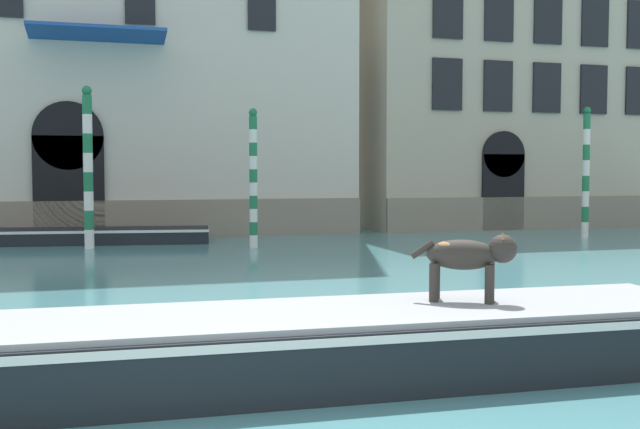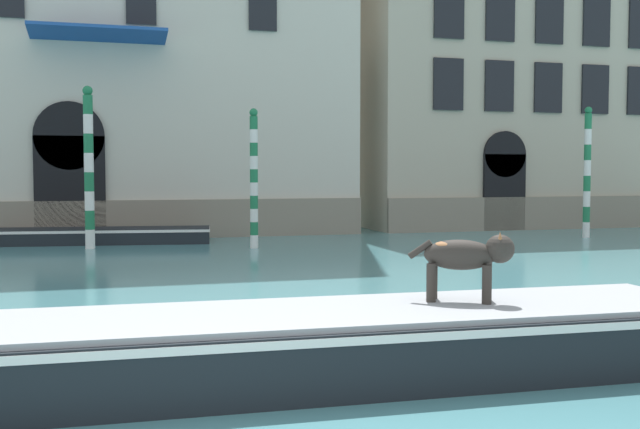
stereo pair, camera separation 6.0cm
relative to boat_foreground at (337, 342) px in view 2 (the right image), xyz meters
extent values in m
cube|color=gray|center=(-1.15, 17.08, 0.24)|extent=(14.59, 0.16, 1.25)
cube|color=black|center=(-3.37, 17.07, 1.25)|extent=(2.12, 0.14, 3.26)
cylinder|color=black|center=(-3.37, 17.07, 2.88)|extent=(2.12, 0.14, 2.12)
cube|color=black|center=(-1.15, 17.09, 7.16)|extent=(0.93, 0.10, 1.54)
cube|color=black|center=(2.74, 17.09, 7.16)|extent=(0.93, 0.10, 1.54)
cube|color=#1E4C99|center=(-2.44, 16.43, 5.94)|extent=(4.03, 1.40, 0.29)
cube|color=#B2A893|center=(13.47, 20.13, 6.18)|extent=(12.61, 6.00, 13.12)
cube|color=gray|center=(13.47, 17.08, 0.23)|extent=(12.61, 0.16, 1.22)
cube|color=black|center=(11.70, 17.07, 1.01)|extent=(1.68, 0.14, 2.79)
cylinder|color=black|center=(11.70, 17.07, 2.41)|extent=(1.68, 0.14, 1.68)
cube|color=black|center=(9.44, 17.09, 4.87)|extent=(1.15, 0.10, 1.83)
cube|color=black|center=(11.45, 17.09, 4.87)|extent=(1.15, 0.10, 1.83)
cube|color=black|center=(13.47, 17.09, 4.87)|extent=(1.15, 0.10, 1.83)
cube|color=black|center=(15.49, 17.09, 4.87)|extent=(1.15, 0.10, 1.83)
cube|color=black|center=(17.50, 17.09, 4.87)|extent=(1.15, 0.10, 1.83)
cube|color=black|center=(9.44, 17.09, 7.39)|extent=(1.15, 0.10, 1.83)
cube|color=black|center=(11.45, 17.09, 7.39)|extent=(1.15, 0.10, 1.83)
cube|color=black|center=(13.47, 17.09, 7.39)|extent=(1.15, 0.10, 1.83)
cube|color=black|center=(15.49, 17.09, 7.39)|extent=(1.15, 0.10, 1.83)
cube|color=black|center=(0.00, 0.00, -0.05)|extent=(8.50, 2.16, 0.66)
cube|color=white|center=(0.00, 0.00, 0.22)|extent=(8.53, 2.19, 0.08)
cube|color=#9EA3A8|center=(0.00, 0.00, 0.31)|extent=(8.24, 2.00, 0.06)
cylinder|color=#332D28|center=(1.77, 0.07, 0.55)|extent=(0.10, 0.10, 0.42)
cylinder|color=#332D28|center=(1.66, -0.13, 0.55)|extent=(0.10, 0.10, 0.42)
cylinder|color=#332D28|center=(1.25, 0.36, 0.55)|extent=(0.10, 0.10, 0.42)
cylinder|color=#332D28|center=(1.14, 0.16, 0.55)|extent=(0.10, 0.10, 0.42)
ellipsoid|color=#332D28|center=(1.45, 0.12, 0.85)|extent=(0.85, 0.68, 0.34)
ellipsoid|color=#AD7042|center=(1.35, 0.17, 0.94)|extent=(0.42, 0.37, 0.12)
sphere|color=#332D28|center=(1.83, -0.10, 0.93)|extent=(0.31, 0.31, 0.31)
cone|color=#AD7042|center=(1.87, -0.02, 1.05)|extent=(0.09, 0.09, 0.13)
cone|color=#AD7042|center=(1.79, -0.17, 1.05)|extent=(0.09, 0.09, 0.13)
cylinder|color=#332D28|center=(1.08, 0.33, 0.90)|extent=(0.28, 0.20, 0.23)
cube|color=black|center=(-2.39, 15.91, -0.15)|extent=(6.41, 2.21, 0.46)
cube|color=white|center=(-2.39, 15.91, 0.02)|extent=(6.44, 2.24, 0.08)
cube|color=#9EA3A8|center=(-2.39, 15.91, -0.17)|extent=(3.56, 1.49, 0.41)
cylinder|color=white|center=(-2.74, 14.45, -0.11)|extent=(0.26, 0.26, 0.53)
cylinder|color=#1E7247|center=(-2.74, 14.45, 0.42)|extent=(0.26, 0.26, 0.53)
cylinder|color=white|center=(-2.74, 14.45, 0.95)|extent=(0.26, 0.26, 0.53)
cylinder|color=#1E7247|center=(-2.74, 14.45, 1.49)|extent=(0.26, 0.26, 0.53)
cylinder|color=white|center=(-2.74, 14.45, 2.02)|extent=(0.26, 0.26, 0.53)
cylinder|color=#1E7247|center=(-2.74, 14.45, 2.56)|extent=(0.26, 0.26, 0.53)
cylinder|color=white|center=(-2.74, 14.45, 3.09)|extent=(0.26, 0.26, 0.53)
cylinder|color=#1E7247|center=(-2.74, 14.45, 3.62)|extent=(0.26, 0.26, 0.53)
sphere|color=#1E7247|center=(-2.74, 14.45, 4.01)|extent=(0.27, 0.27, 0.27)
cylinder|color=white|center=(1.70, 13.31, -0.20)|extent=(0.22, 0.22, 0.37)
cylinder|color=#1E7247|center=(1.70, 13.31, 0.17)|extent=(0.22, 0.22, 0.37)
cylinder|color=white|center=(1.70, 13.31, 0.54)|extent=(0.22, 0.22, 0.37)
cylinder|color=#1E7247|center=(1.70, 13.31, 0.91)|extent=(0.22, 0.22, 0.37)
cylinder|color=white|center=(1.70, 13.31, 1.28)|extent=(0.22, 0.22, 0.37)
cylinder|color=#1E7247|center=(1.70, 13.31, 1.65)|extent=(0.22, 0.22, 0.37)
cylinder|color=white|center=(1.70, 13.31, 2.02)|extent=(0.22, 0.22, 0.37)
cylinder|color=#1E7247|center=(1.70, 13.31, 2.39)|extent=(0.22, 0.22, 0.37)
cylinder|color=white|center=(1.70, 13.31, 2.76)|extent=(0.22, 0.22, 0.37)
cylinder|color=#1E7247|center=(1.70, 13.31, 3.13)|extent=(0.22, 0.22, 0.37)
sphere|color=#1E7247|center=(1.70, 13.31, 3.42)|extent=(0.23, 0.23, 0.23)
cylinder|color=white|center=(12.78, 13.68, -0.13)|extent=(0.22, 0.22, 0.50)
cylinder|color=#1E7247|center=(12.78, 13.68, 0.38)|extent=(0.22, 0.22, 0.50)
cylinder|color=white|center=(12.78, 13.68, 0.88)|extent=(0.22, 0.22, 0.50)
cylinder|color=#1E7247|center=(12.78, 13.68, 1.39)|extent=(0.22, 0.22, 0.50)
cylinder|color=white|center=(12.78, 13.68, 1.89)|extent=(0.22, 0.22, 0.50)
cylinder|color=#1E7247|center=(12.78, 13.68, 2.39)|extent=(0.22, 0.22, 0.50)
cylinder|color=white|center=(12.78, 13.68, 2.90)|extent=(0.22, 0.22, 0.50)
cylinder|color=#1E7247|center=(12.78, 13.68, 3.40)|extent=(0.22, 0.22, 0.50)
sphere|color=#1E7247|center=(12.78, 13.68, 3.76)|extent=(0.24, 0.24, 0.24)
camera|label=1|loc=(-2.34, -7.33, 1.77)|focal=42.00mm
camera|label=2|loc=(-2.28, -7.35, 1.77)|focal=42.00mm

